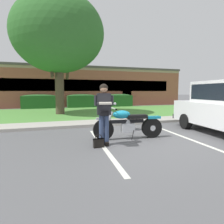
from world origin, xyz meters
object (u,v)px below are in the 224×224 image
(rider_person, at_px, (104,109))
(hedge_center_left, at_px, (82,101))
(hedge_left, at_px, (39,101))
(brick_building, at_px, (76,87))
(hedge_center_right, at_px, (119,100))
(handbag, at_px, (99,142))
(shade_tree, at_px, (58,34))
(motorcycle, at_px, (131,124))

(rider_person, height_order, hedge_center_left, rider_person)
(hedge_left, xyz_separation_m, brick_building, (4.35, 6.91, 1.33))
(hedge_center_left, distance_m, brick_building, 7.07)
(hedge_left, bearing_deg, rider_person, -82.42)
(hedge_center_left, bearing_deg, hedge_center_right, -0.00)
(handbag, relative_size, hedge_center_left, 0.14)
(rider_person, bearing_deg, handbag, -138.95)
(rider_person, distance_m, hedge_center_left, 13.21)
(rider_person, height_order, handbag, rider_person)
(handbag, xyz_separation_m, hedge_left, (-1.53, 13.25, 0.51))
(rider_person, bearing_deg, shade_tree, 93.30)
(brick_building, bearing_deg, handbag, -97.98)
(rider_person, xyz_separation_m, hedge_left, (-1.74, 13.06, -0.36))
(handbag, height_order, hedge_left, hedge_left)
(motorcycle, bearing_deg, shade_tree, 101.28)
(brick_building, bearing_deg, shade_tree, -104.44)
(hedge_center_left, bearing_deg, handbag, -99.14)
(hedge_center_right, bearing_deg, hedge_center_left, 180.00)
(hedge_center_right, bearing_deg, brick_building, 113.22)
(rider_person, xyz_separation_m, handbag, (-0.21, -0.18, -0.86))
(hedge_center_right, relative_size, brick_building, 0.11)
(handbag, height_order, hedge_center_left, hedge_center_left)
(handbag, xyz_separation_m, hedge_center_left, (2.13, 13.25, 0.51))
(motorcycle, xyz_separation_m, shade_tree, (-1.50, 7.53, 4.54))
(shade_tree, height_order, hedge_center_left, shade_tree)
(motorcycle, xyz_separation_m, hedge_center_left, (0.88, 12.58, 0.17))
(handbag, relative_size, brick_building, 0.02)
(rider_person, bearing_deg, hedge_left, 97.58)
(shade_tree, relative_size, brick_building, 0.35)
(motorcycle, relative_size, brick_building, 0.11)
(shade_tree, relative_size, hedge_center_left, 2.86)
(handbag, relative_size, hedge_left, 0.13)
(handbag, bearing_deg, brick_building, 82.02)
(hedge_center_left, height_order, hedge_center_right, same)
(hedge_center_right, bearing_deg, rider_person, -113.13)
(brick_building, bearing_deg, hedge_center_left, -95.73)
(hedge_left, height_order, hedge_center_right, same)
(hedge_center_left, xyz_separation_m, brick_building, (0.69, 6.91, 1.33))
(rider_person, relative_size, hedge_center_right, 0.70)
(rider_person, height_order, hedge_left, rider_person)
(handbag, distance_m, shade_tree, 9.55)
(shade_tree, distance_m, hedge_center_right, 9.00)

